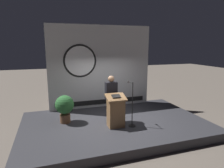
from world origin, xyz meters
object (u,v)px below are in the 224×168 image
object	(u,v)px
speaker_person	(111,98)
potted_plant	(65,106)
microphone_stand	(132,111)
podium	(116,111)

from	to	relation	value
speaker_person	potted_plant	bearing A→B (deg)	165.62
speaker_person	microphone_stand	distance (m)	0.85
potted_plant	speaker_person	bearing A→B (deg)	-14.38
microphone_stand	podium	bearing A→B (deg)	169.29
podium	potted_plant	distance (m)	1.80
speaker_person	podium	bearing A→B (deg)	-89.31
speaker_person	potted_plant	distance (m)	1.64
podium	speaker_person	distance (m)	0.57
speaker_person	microphone_stand	size ratio (longest dim) A/B	1.10
speaker_person	microphone_stand	xyz separation A→B (m)	(0.53, -0.58, -0.31)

